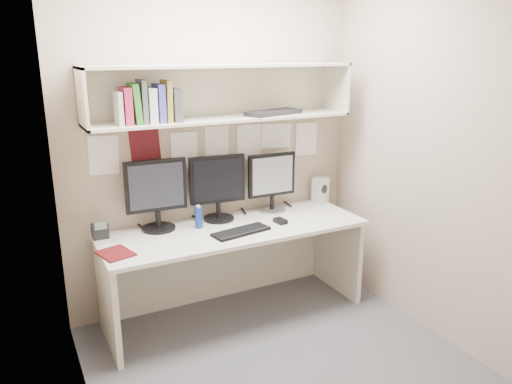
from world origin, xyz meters
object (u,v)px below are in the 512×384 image
monitor_center (218,186)px  monitor_left (156,193)px  maroon_notebook (116,253)px  desk (234,271)px  speaker (320,190)px  monitor_right (272,180)px  keyboard (241,232)px  desk_phone (100,231)px

monitor_center → monitor_left: bearing=-174.3°
monitor_left → maroon_notebook: 0.59m
desk → speaker: speaker is taller
monitor_left → monitor_center: monitor_left is taller
monitor_right → keyboard: bearing=-141.0°
maroon_notebook → monitor_left: bearing=26.1°
speaker → desk: bearing=174.3°
desk → maroon_notebook: maroon_notebook is taller
speaker → maroon_notebook: (-1.85, -0.36, -0.10)m
speaker → maroon_notebook: size_ratio=0.95×
monitor_center → keyboard: monitor_center is taller
desk → monitor_right: (0.44, 0.22, 0.63)m
maroon_notebook → desk_phone: 0.35m
monitor_right → desk_phone: monitor_right is taller
monitor_right → speaker: monitor_right is taller
keyboard → maroon_notebook: size_ratio=1.88×
desk → desk_phone: size_ratio=14.88×
monitor_center → maroon_notebook: bearing=-153.1°
desk → maroon_notebook: size_ratio=8.61×
desk → maroon_notebook: bearing=-172.4°
monitor_right → speaker: 0.52m
monitor_left → maroon_notebook: (-0.39, -0.34, -0.28)m
monitor_left → speaker: (1.46, 0.02, -0.17)m
monitor_left → desk: bearing=-20.1°
monitor_left → keyboard: bearing=-32.1°
monitor_center → monitor_right: size_ratio=1.06×
desk → maroon_notebook: (-0.91, -0.12, 0.37)m
monitor_center → speaker: monitor_center is taller
monitor_left → speaker: size_ratio=2.39×
monitor_center → monitor_right: 0.48m
monitor_center → desk_phone: 0.93m
monitor_left → desk_phone: monitor_left is taller
monitor_left → speaker: monitor_left is taller
desk_phone → speaker: bearing=0.9°
monitor_right → maroon_notebook: 1.42m
maroon_notebook → speaker: bearing=-4.2°
monitor_left → monitor_right: (0.97, 0.00, -0.02)m
desk → monitor_left: bearing=157.2°
speaker → keyboard: bearing=-178.2°
monitor_center → speaker: 0.99m
monitor_right → maroon_notebook: monitor_right is taller
monitor_left → keyboard: 0.68m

